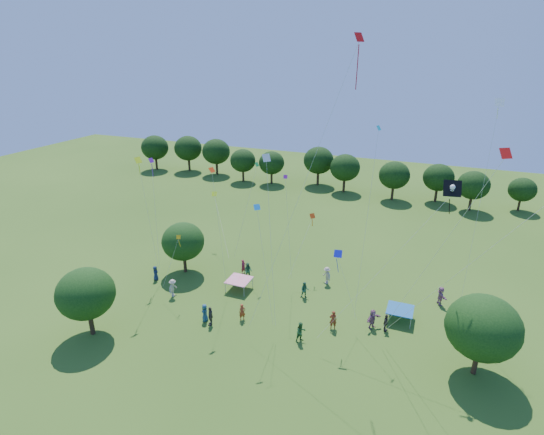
{
  "coord_description": "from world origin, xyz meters",
  "views": [
    {
      "loc": [
        10.33,
        -11.63,
        21.95
      ],
      "look_at": [
        0.0,
        14.0,
        11.0
      ],
      "focal_mm": 28.0,
      "sensor_mm": 36.0,
      "label": 1
    }
  ],
  "objects_px": {
    "red_high_kite": "(336,104)",
    "near_tree_north": "(183,241)",
    "near_tree_west": "(86,294)",
    "pirate_kite": "(449,192)",
    "tent_red_stripe": "(239,280)",
    "tent_blue": "(400,310)",
    "near_tree_east": "(483,328)"
  },
  "relations": [
    {
      "from": "near_tree_west",
      "to": "near_tree_north",
      "type": "xyz_separation_m",
      "value": [
        1.32,
        11.94,
        -0.31
      ]
    },
    {
      "from": "near_tree_north",
      "to": "near_tree_east",
      "type": "distance_m",
      "value": 28.33
    },
    {
      "from": "red_high_kite",
      "to": "tent_blue",
      "type": "bearing_deg",
      "value": 29.76
    },
    {
      "from": "near_tree_north",
      "to": "tent_blue",
      "type": "height_order",
      "value": "near_tree_north"
    },
    {
      "from": "near_tree_north",
      "to": "near_tree_east",
      "type": "height_order",
      "value": "near_tree_east"
    },
    {
      "from": "tent_red_stripe",
      "to": "tent_blue",
      "type": "relative_size",
      "value": 1.0
    },
    {
      "from": "near_tree_west",
      "to": "pirate_kite",
      "type": "bearing_deg",
      "value": 18.77
    },
    {
      "from": "near_tree_west",
      "to": "tent_red_stripe",
      "type": "xyz_separation_m",
      "value": [
        8.2,
        10.84,
        -2.8
      ]
    },
    {
      "from": "pirate_kite",
      "to": "near_tree_north",
      "type": "bearing_deg",
      "value": 172.46
    },
    {
      "from": "pirate_kite",
      "to": "red_high_kite",
      "type": "bearing_deg",
      "value": -176.07
    },
    {
      "from": "near_tree_east",
      "to": "tent_red_stripe",
      "type": "distance_m",
      "value": 21.56
    },
    {
      "from": "near_tree_east",
      "to": "red_high_kite",
      "type": "bearing_deg",
      "value": 173.22
    },
    {
      "from": "tent_blue",
      "to": "near_tree_west",
      "type": "bearing_deg",
      "value": -153.8
    },
    {
      "from": "red_high_kite",
      "to": "tent_red_stripe",
      "type": "bearing_deg",
      "value": 163.96
    },
    {
      "from": "near_tree_north",
      "to": "tent_blue",
      "type": "xyz_separation_m",
      "value": [
        22.06,
        -0.44,
        -2.49
      ]
    },
    {
      "from": "near_tree_north",
      "to": "pirate_kite",
      "type": "distance_m",
      "value": 26.27
    },
    {
      "from": "near_tree_north",
      "to": "tent_red_stripe",
      "type": "height_order",
      "value": "near_tree_north"
    },
    {
      "from": "near_tree_east",
      "to": "tent_red_stripe",
      "type": "height_order",
      "value": "near_tree_east"
    },
    {
      "from": "near_tree_west",
      "to": "near_tree_east",
      "type": "xyz_separation_m",
      "value": [
        29.17,
        6.78,
        0.12
      ]
    },
    {
      "from": "tent_red_stripe",
      "to": "pirate_kite",
      "type": "distance_m",
      "value": 21.2
    },
    {
      "from": "tent_red_stripe",
      "to": "near_tree_west",
      "type": "bearing_deg",
      "value": -127.09
    },
    {
      "from": "red_high_kite",
      "to": "near_tree_north",
      "type": "bearing_deg",
      "value": 166.88
    },
    {
      "from": "near_tree_north",
      "to": "pirate_kite",
      "type": "xyz_separation_m",
      "value": [
        24.34,
        -3.22,
        9.34
      ]
    },
    {
      "from": "tent_red_stripe",
      "to": "red_high_kite",
      "type": "xyz_separation_m",
      "value": [
        9.34,
        -2.68,
        17.45
      ]
    },
    {
      "from": "near_tree_west",
      "to": "near_tree_east",
      "type": "distance_m",
      "value": 29.95
    },
    {
      "from": "near_tree_east",
      "to": "red_high_kite",
      "type": "height_order",
      "value": "red_high_kite"
    },
    {
      "from": "near_tree_east",
      "to": "tent_blue",
      "type": "distance_m",
      "value": 8.03
    },
    {
      "from": "near_tree_west",
      "to": "tent_red_stripe",
      "type": "height_order",
      "value": "near_tree_west"
    },
    {
      "from": "near_tree_north",
      "to": "tent_blue",
      "type": "distance_m",
      "value": 22.2
    },
    {
      "from": "red_high_kite",
      "to": "near_tree_west",
      "type": "bearing_deg",
      "value": -155.05
    },
    {
      "from": "near_tree_north",
      "to": "pirate_kite",
      "type": "height_order",
      "value": "pirate_kite"
    },
    {
      "from": "near_tree_west",
      "to": "near_tree_north",
      "type": "relative_size",
      "value": 1.07
    }
  ]
}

